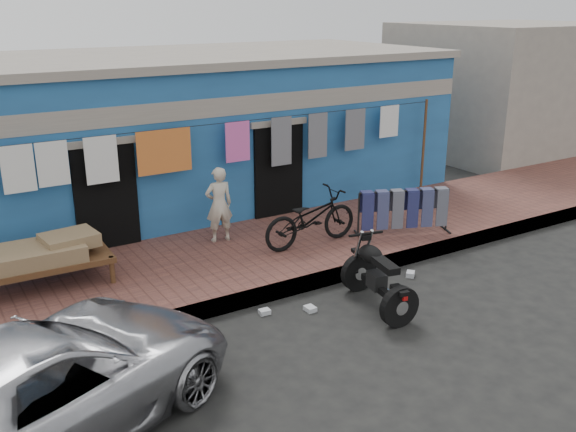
% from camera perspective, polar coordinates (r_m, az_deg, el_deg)
% --- Properties ---
extents(ground, '(80.00, 80.00, 0.00)m').
position_cam_1_polar(ground, '(9.22, 6.64, -10.20)').
color(ground, black).
rests_on(ground, ground).
extents(sidewalk, '(28.00, 3.00, 0.25)m').
position_cam_1_polar(sidewalk, '(11.43, -2.64, -3.51)').
color(sidewalk, brown).
rests_on(sidewalk, ground).
extents(curb, '(28.00, 0.10, 0.25)m').
position_cam_1_polar(curb, '(10.29, 1.32, -6.10)').
color(curb, gray).
rests_on(curb, ground).
extents(building, '(12.20, 5.20, 3.36)m').
position_cam_1_polar(building, '(14.48, -10.51, 7.39)').
color(building, '#224F83').
rests_on(building, ground).
extents(neighbor_right, '(6.00, 5.00, 3.80)m').
position_cam_1_polar(neighbor_right, '(21.03, 19.04, 10.71)').
color(neighbor_right, '#9E9384').
rests_on(neighbor_right, ground).
extents(clothesline, '(10.06, 0.06, 2.10)m').
position_cam_1_polar(clothesline, '(11.81, -7.63, 5.68)').
color(clothesline, brown).
rests_on(clothesline, sidewalk).
extents(car, '(5.06, 3.84, 1.30)m').
position_cam_1_polar(car, '(7.31, -21.21, -13.88)').
color(car, '#BAB9BF').
rests_on(car, ground).
extents(seated_person, '(0.53, 0.39, 1.38)m').
position_cam_1_polar(seated_person, '(11.60, -6.16, 1.03)').
color(seated_person, beige).
rests_on(seated_person, sidewalk).
extents(bicycle, '(1.90, 0.71, 1.22)m').
position_cam_1_polar(bicycle, '(11.39, 2.02, 0.34)').
color(bicycle, black).
rests_on(bicycle, sidewalk).
extents(motorcycle, '(1.18, 1.83, 1.05)m').
position_cam_1_polar(motorcycle, '(9.72, 8.04, -5.24)').
color(motorcycle, black).
rests_on(motorcycle, ground).
extents(charpoy, '(2.22, 1.14, 0.73)m').
position_cam_1_polar(charpoy, '(10.46, -21.06, -4.06)').
color(charpoy, brown).
rests_on(charpoy, sidewalk).
extents(jeans_rack, '(2.08, 1.62, 0.88)m').
position_cam_1_polar(jeans_rack, '(12.19, 10.23, 0.46)').
color(jeans_rack, black).
rests_on(jeans_rack, sidewalk).
extents(litter_a, '(0.17, 0.14, 0.07)m').
position_cam_1_polar(litter_a, '(9.64, -2.10, -8.50)').
color(litter_a, silver).
rests_on(litter_a, ground).
extents(litter_b, '(0.21, 0.21, 0.09)m').
position_cam_1_polar(litter_b, '(11.06, 10.83, -5.10)').
color(litter_b, silver).
rests_on(litter_b, ground).
extents(litter_c, '(0.14, 0.18, 0.07)m').
position_cam_1_polar(litter_c, '(9.73, 1.98, -8.23)').
color(litter_c, silver).
rests_on(litter_c, ground).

